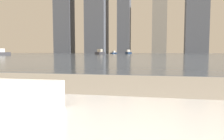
% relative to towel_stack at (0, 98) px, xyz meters
% --- Properties ---
extents(towel_stack, '(0.29, 0.19, 0.08)m').
position_rel_towel_stack_xyz_m(towel_stack, '(0.00, 0.00, 0.00)').
color(towel_stack, white).
rests_on(towel_stack, bathtub).
extents(harbor_water, '(180.00, 110.00, 0.01)m').
position_rel_towel_stack_xyz_m(harbor_water, '(0.08, 61.24, -0.60)').
color(harbor_water, slate).
rests_on(harbor_water, ground_plane).
extents(harbor_boat_0, '(2.03, 4.38, 1.58)m').
position_rel_towel_stack_xyz_m(harbor_boat_0, '(-15.77, 61.69, -0.03)').
color(harbor_boat_0, '#2D2D33').
rests_on(harbor_boat_0, harbor_water).
extents(harbor_boat_1, '(2.95, 4.53, 1.61)m').
position_rel_towel_stack_xyz_m(harbor_boat_1, '(-9.68, 80.00, -0.02)').
color(harbor_boat_1, navy).
rests_on(harbor_boat_1, harbor_water).
extents(harbor_boat_2, '(2.05, 3.34, 1.18)m').
position_rel_towel_stack_xyz_m(harbor_boat_2, '(-15.56, 81.71, -0.17)').
color(harbor_boat_2, navy).
rests_on(harbor_boat_2, harbor_water).
extents(harbor_boat_3, '(2.99, 4.17, 1.49)m').
position_rel_towel_stack_xyz_m(harbor_boat_3, '(-33.57, 42.29, -0.07)').
color(harbor_boat_3, '#2D2D33').
rests_on(harbor_boat_3, harbor_water).
extents(skyline_tower_0, '(9.94, 7.71, 58.54)m').
position_rel_towel_stack_xyz_m(skyline_tower_0, '(-51.17, 117.24, 28.67)').
color(skyline_tower_0, '#4C515B').
rests_on(skyline_tower_0, ground_plane).
extents(skyline_tower_3, '(7.21, 12.35, 28.05)m').
position_rel_towel_stack_xyz_m(skyline_tower_3, '(1.78, 117.24, 13.42)').
color(skyline_tower_3, gray).
rests_on(skyline_tower_3, ground_plane).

